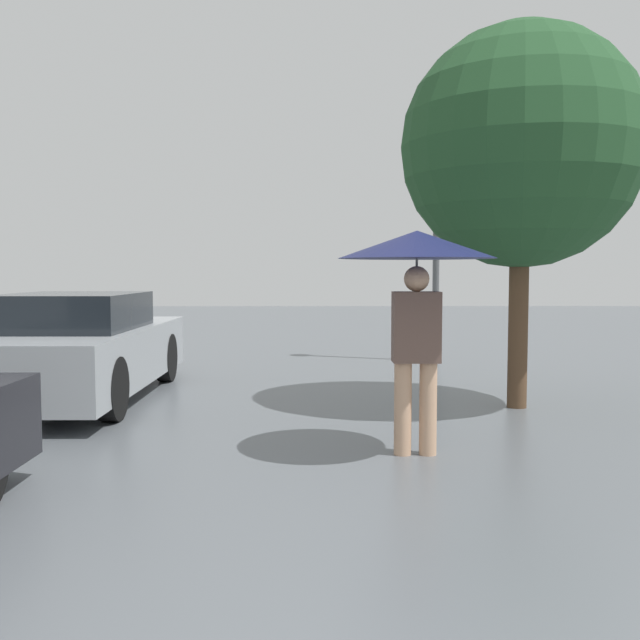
# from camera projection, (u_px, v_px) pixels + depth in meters

# --- Properties ---
(pedestrian) EXTENTS (1.27, 1.27, 1.81)m
(pedestrian) POSITION_uv_depth(u_px,v_px,m) (417.00, 266.00, 5.68)
(pedestrian) COLOR tan
(pedestrian) RESTS_ON ground_plane
(parked_car_farthest) EXTENTS (1.64, 4.16, 1.24)m
(parked_car_farthest) POSITION_uv_depth(u_px,v_px,m) (79.00, 348.00, 8.27)
(parked_car_farthest) COLOR #9EA3A8
(parked_car_farthest) RESTS_ON ground_plane
(tree) EXTENTS (2.58, 2.58, 4.10)m
(tree) POSITION_uv_depth(u_px,v_px,m) (521.00, 148.00, 7.61)
(tree) COLOR brown
(tree) RESTS_ON ground_plane
(street_lamp) EXTENTS (0.36, 0.36, 4.40)m
(street_lamp) POSITION_uv_depth(u_px,v_px,m) (437.00, 173.00, 11.63)
(street_lamp) COLOR #515456
(street_lamp) RESTS_ON ground_plane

